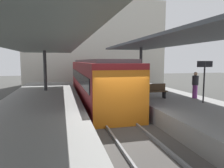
{
  "coord_description": "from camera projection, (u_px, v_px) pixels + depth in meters",
  "views": [
    {
      "loc": [
        -2.61,
        -8.42,
        3.21
      ],
      "look_at": [
        0.88,
        5.84,
        1.57
      ],
      "focal_mm": 33.11,
      "sensor_mm": 36.0,
      "label": 1
    }
  ],
  "objects": [
    {
      "name": "passenger_near_bench",
      "position": [
        195.0,
        85.0,
        12.22
      ],
      "size": [
        0.36,
        0.36,
        1.57
      ],
      "color": "#7A337A",
      "rests_on": "platform_right"
    },
    {
      "name": "rail_near_side",
      "position": [
        108.0,
        129.0,
        8.9
      ],
      "size": [
        0.08,
        28.0,
        0.14
      ],
      "primitive_type": "cube",
      "color": "slate",
      "rests_on": "track_ballast"
    },
    {
      "name": "platform_bench",
      "position": [
        155.0,
        91.0,
        12.21
      ],
      "size": [
        1.4,
        0.41,
        0.86
      ],
      "color": "black",
      "rests_on": "platform_right"
    },
    {
      "name": "platform_right",
      "position": [
        200.0,
        117.0,
        9.94
      ],
      "size": [
        4.4,
        28.0,
        1.0
      ],
      "primitive_type": "cube",
      "color": "gray",
      "rests_on": "ground_plane"
    },
    {
      "name": "rail_far_side",
      "position": [
        139.0,
        127.0,
        9.24
      ],
      "size": [
        0.08,
        28.0,
        0.14
      ],
      "primitive_type": "cube",
      "color": "slate",
      "rests_on": "track_ballast"
    },
    {
      "name": "canopy_right",
      "position": [
        186.0,
        39.0,
        10.87
      ],
      "size": [
        4.18,
        21.0,
        3.5
      ],
      "color": "#333335",
      "rests_on": "platform_right"
    },
    {
      "name": "track_ballast",
      "position": [
        124.0,
        132.0,
        9.09
      ],
      "size": [
        3.2,
        28.0,
        0.2
      ],
      "primitive_type": "cube",
      "color": "#423F3D",
      "rests_on": "ground_plane"
    },
    {
      "name": "ground_plane",
      "position": [
        124.0,
        134.0,
        9.1
      ],
      "size": [
        80.0,
        80.0,
        0.0
      ],
      "primitive_type": "plane",
      "color": "#383835"
    },
    {
      "name": "platform_sign",
      "position": [
        204.0,
        72.0,
        10.83
      ],
      "size": [
        0.9,
        0.08,
        2.21
      ],
      "color": "#262628",
      "rests_on": "platform_right"
    },
    {
      "name": "commuter_train",
      "position": [
        95.0,
        80.0,
        16.48
      ],
      "size": [
        2.78,
        15.0,
        3.1
      ],
      "color": "maroon",
      "rests_on": "track_ballast"
    },
    {
      "name": "station_building_backdrop",
      "position": [
        94.0,
        44.0,
        28.23
      ],
      "size": [
        18.0,
        6.0,
        11.0
      ],
      "primitive_type": "cube",
      "color": "beige",
      "rests_on": "ground_plane"
    },
    {
      "name": "platform_left",
      "position": [
        32.0,
        130.0,
        8.15
      ],
      "size": [
        4.4,
        28.0,
        1.0
      ],
      "primitive_type": "cube",
      "color": "gray",
      "rests_on": "ground_plane"
    },
    {
      "name": "canopy_left",
      "position": [
        33.0,
        43.0,
        9.11
      ],
      "size": [
        4.18,
        21.0,
        3.13
      ],
      "color": "#333335",
      "rests_on": "platform_left"
    }
  ]
}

